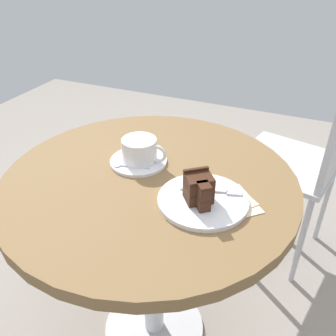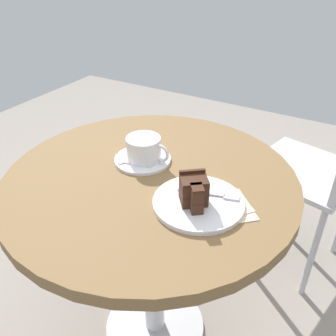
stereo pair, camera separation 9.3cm
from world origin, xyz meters
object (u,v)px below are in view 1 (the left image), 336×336
at_px(cake_plate, 203,200).
at_px(cake_slice, 199,189).
at_px(napkin, 228,201).
at_px(coffee_cup, 140,150).
at_px(teaspoon, 127,166).
at_px(saucer, 139,161).
at_px(fork, 219,191).
at_px(cafe_chair, 314,148).

distance_m(cake_plate, cake_slice, 0.04).
relative_size(cake_slice, napkin, 0.50).
xyz_separation_m(coffee_cup, teaspoon, (-0.02, -0.05, -0.03)).
bearing_deg(coffee_cup, saucer, -171.35).
height_order(cake_plate, fork, fork).
bearing_deg(saucer, cake_slice, -27.68).
bearing_deg(fork, coffee_cup, 149.36).
bearing_deg(napkin, fork, 155.12).
height_order(fork, cafe_chair, cafe_chair).
bearing_deg(coffee_cup, fork, -14.60).
height_order(saucer, cafe_chair, cafe_chair).
relative_size(saucer, cake_plate, 0.74).
relative_size(cake_plate, fork, 1.46).
relative_size(napkin, cafe_chair, 0.19).
xyz_separation_m(fork, napkin, (0.03, -0.01, -0.01)).
bearing_deg(saucer, fork, -14.06).
relative_size(teaspoon, cake_plate, 0.46).
bearing_deg(fork, napkin, -40.92).
bearing_deg(saucer, cake_plate, -24.25).
relative_size(cake_plate, napkin, 1.24).
bearing_deg(cake_plate, cafe_chair, 70.11).
bearing_deg(cake_slice, teaspoon, 163.05).
distance_m(coffee_cup, napkin, 0.29).
bearing_deg(saucer, teaspoon, -105.83).
distance_m(coffee_cup, fork, 0.26).
xyz_separation_m(cake_slice, napkin, (0.06, 0.04, -0.04)).
xyz_separation_m(cake_plate, cake_slice, (-0.01, -0.01, 0.04)).
relative_size(coffee_cup, teaspoon, 1.31).
relative_size(saucer, cake_slice, 1.83).
xyz_separation_m(coffee_cup, fork, (0.25, -0.07, -0.03)).
distance_m(napkin, cafe_chair, 0.67).
bearing_deg(cake_slice, cafe_chair, 69.97).
distance_m(cake_slice, fork, 0.07).
bearing_deg(fork, saucer, 149.90).
xyz_separation_m(coffee_cup, napkin, (0.28, -0.08, -0.04)).
bearing_deg(cake_slice, cake_plate, 63.80).
relative_size(coffee_cup, napkin, 0.75).
bearing_deg(cafe_chair, napkin, -2.64).
xyz_separation_m(cake_plate, napkin, (0.06, 0.03, -0.00)).
height_order(teaspoon, napkin, teaspoon).
height_order(cake_slice, napkin, cake_slice).
bearing_deg(napkin, saucer, 164.83).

